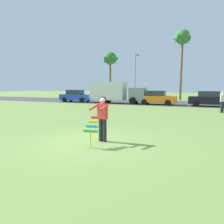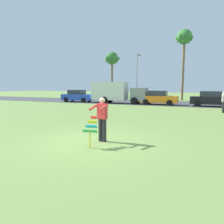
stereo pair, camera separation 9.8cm
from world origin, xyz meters
name	(u,v)px [view 2 (the right image)]	position (x,y,z in m)	size (l,w,h in m)	color
ground_plane	(92,142)	(0.00, 0.00, 0.00)	(120.00, 120.00, 0.00)	olive
road_strip	(164,103)	(0.00, 19.22, 0.01)	(120.00, 8.00, 0.01)	#424247
person_kite_flyer	(102,118)	(0.35, 0.18, 0.95)	(0.60, 0.70, 1.73)	#26262B
kite_held	(91,127)	(0.28, -0.59, 0.71)	(0.53, 0.69, 1.07)	red
parked_car_blue	(78,96)	(-11.00, 16.82, 0.77)	(4.24, 1.91, 1.60)	#2347B7
parked_truck_grey_van	(116,92)	(-5.47, 16.82, 1.41)	(6.76, 2.26, 2.62)	gray
parked_car_orange	(158,98)	(-0.31, 16.82, 0.77)	(4.22, 1.88, 1.60)	orange
parked_car_black	(211,99)	(5.14, 16.82, 0.77)	(4.25, 1.94, 1.60)	black
palm_tree_left_near	(112,60)	(-9.72, 25.82, 6.38)	(2.58, 2.71, 7.73)	brown
palm_tree_right_near	(184,40)	(1.67, 25.24, 8.57)	(2.58, 2.71, 10.13)	brown
streetlight_pole	(137,73)	(-4.85, 23.97, 4.00)	(0.24, 1.65, 7.00)	#9E9EA3
person_walker_near	(224,101)	(5.78, 11.74, 0.93)	(0.40, 0.46, 1.73)	#26262B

